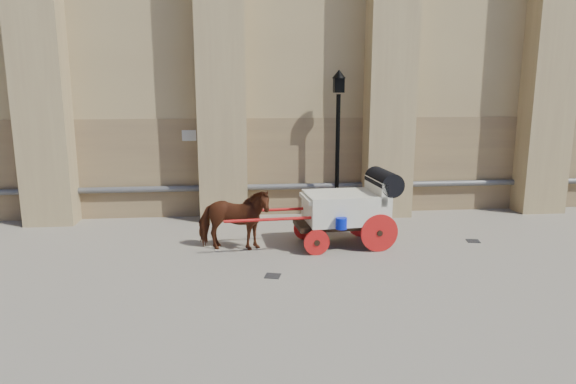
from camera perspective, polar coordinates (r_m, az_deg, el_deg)
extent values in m
plane|color=gray|center=(12.28, -2.67, -7.09)|extent=(90.00, 90.00, 0.00)
cube|color=#947A4F|center=(16.16, 3.55, 2.95)|extent=(44.00, 0.35, 3.00)
cylinder|color=#59595B|center=(16.00, 3.68, 0.68)|extent=(42.00, 0.18, 0.18)
cube|color=beige|center=(15.71, -10.93, 6.19)|extent=(0.42, 0.04, 0.32)
imported|color=#552613|center=(12.53, -6.07, -3.08)|extent=(1.93, 1.11, 1.54)
cube|color=black|center=(12.95, 5.91, -3.50)|extent=(2.35, 1.21, 0.12)
cube|color=silver|center=(12.88, 6.39, -1.69)|extent=(2.06, 1.44, 0.73)
cube|color=silver|center=(13.03, 9.71, 0.23)|extent=(0.25, 1.30, 0.57)
cube|color=silver|center=(12.60, 2.58, -0.72)|extent=(0.45, 1.16, 0.10)
cylinder|color=black|center=(13.07, 10.60, 1.16)|extent=(0.68, 1.34, 0.58)
cylinder|color=red|center=(12.63, 10.11, -4.50)|extent=(0.93, 0.13, 0.93)
cylinder|color=red|center=(13.80, 8.27, -3.05)|extent=(0.93, 0.13, 0.93)
cylinder|color=red|center=(12.24, 3.21, -5.62)|extent=(0.62, 0.11, 0.62)
cylinder|color=red|center=(13.44, 1.94, -4.03)|extent=(0.62, 0.11, 0.62)
cylinder|color=red|center=(12.07, -1.27, -3.04)|extent=(2.48, 0.26, 0.07)
cylinder|color=red|center=(12.97, -1.91, -2.01)|extent=(2.48, 0.26, 0.07)
cylinder|color=#051BC3|center=(12.17, 5.94, -3.48)|extent=(0.27, 0.27, 0.27)
cylinder|color=black|center=(15.36, 5.50, 3.82)|extent=(0.12, 0.12, 3.72)
cone|color=black|center=(15.67, 5.38, -2.25)|extent=(0.37, 0.37, 0.37)
cube|color=black|center=(15.22, 5.66, 11.75)|extent=(0.29, 0.29, 0.43)
cone|color=black|center=(15.22, 5.69, 12.92)|extent=(0.41, 0.41, 0.25)
cube|color=black|center=(11.01, -1.71, -9.29)|extent=(0.39, 0.39, 0.01)
cube|color=black|center=(14.21, 19.88, -5.14)|extent=(0.38, 0.38, 0.01)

